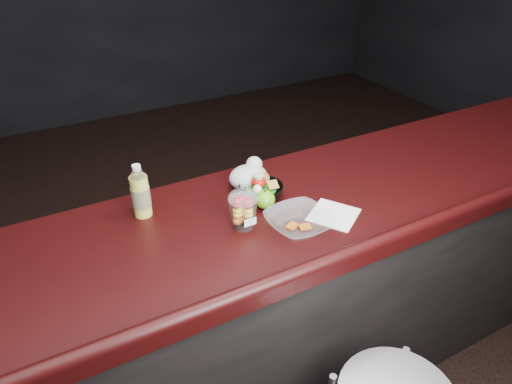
# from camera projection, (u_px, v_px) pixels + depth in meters

# --- Properties ---
(counter) EXTENTS (4.06, 0.71, 1.02)m
(counter) POSITION_uv_depth(u_px,v_px,m) (261.00, 311.00, 1.94)
(counter) COLOR black
(counter) RESTS_ON ground
(lemonade_bottle) EXTENTS (0.07, 0.07, 0.20)m
(lemonade_bottle) POSITION_uv_depth(u_px,v_px,m) (141.00, 195.00, 1.62)
(lemonade_bottle) COLOR yellow
(lemonade_bottle) RESTS_ON counter
(fruit_cup) EXTENTS (0.10, 0.10, 0.15)m
(fruit_cup) POSITION_uv_depth(u_px,v_px,m) (243.00, 209.00, 1.57)
(fruit_cup) COLOR white
(fruit_cup) RESTS_ON counter
(green_apple) EXTENTS (0.08, 0.08, 0.08)m
(green_apple) POSITION_uv_depth(u_px,v_px,m) (265.00, 200.00, 1.69)
(green_apple) COLOR #2E8E10
(green_apple) RESTS_ON counter
(plastic_bag) EXTENTS (0.16, 0.13, 0.12)m
(plastic_bag) POSITION_uv_depth(u_px,v_px,m) (249.00, 175.00, 1.81)
(plastic_bag) COLOR silver
(plastic_bag) RESTS_ON counter
(snack_bowl) EXTENTS (0.17, 0.17, 0.09)m
(snack_bowl) POSITION_uv_depth(u_px,v_px,m) (261.00, 190.00, 1.75)
(snack_bowl) COLOR black
(snack_bowl) RESTS_ON counter
(takeout_bowl) EXTENTS (0.23, 0.23, 0.05)m
(takeout_bowl) POSITION_uv_depth(u_px,v_px,m) (299.00, 222.00, 1.58)
(takeout_bowl) COLOR silver
(takeout_bowl) RESTS_ON counter
(paper_napkin) EXTENTS (0.22, 0.22, 0.00)m
(paper_napkin) POSITION_uv_depth(u_px,v_px,m) (334.00, 215.00, 1.66)
(paper_napkin) COLOR white
(paper_napkin) RESTS_ON counter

